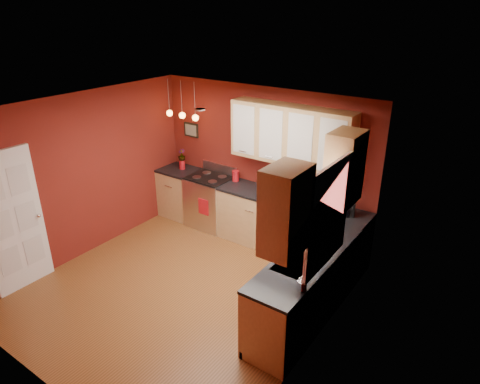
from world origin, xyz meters
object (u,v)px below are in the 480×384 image
Objects in this scene: sink at (302,264)px; coffee_maker at (349,208)px; soap_pump at (302,284)px; gas_range at (210,201)px; red_canister at (236,176)px.

sink is 2.69× the size of coffee_maker.
sink reaches higher than soap_pump.
soap_pump is at bearing -96.96° from coffee_maker.
gas_range is 4.26× the size of coffee_maker.
red_canister is 1.06× the size of soap_pump.
gas_range is at bearing 145.24° from soap_pump.
gas_range is 2.66m from coffee_maker.
soap_pump is (2.87, -1.99, 0.55)m from gas_range.
soap_pump is at bearing -63.23° from sink.
coffee_maker is at bearing -3.60° from red_canister.
soap_pump is (2.40, -2.14, -0.01)m from red_canister.
coffee_maker reaches higher than red_canister.
red_canister is at bearing 17.13° from gas_range.
sink is 0.56m from soap_pump.
soap_pump is (0.28, -2.00, -0.03)m from coffee_maker.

